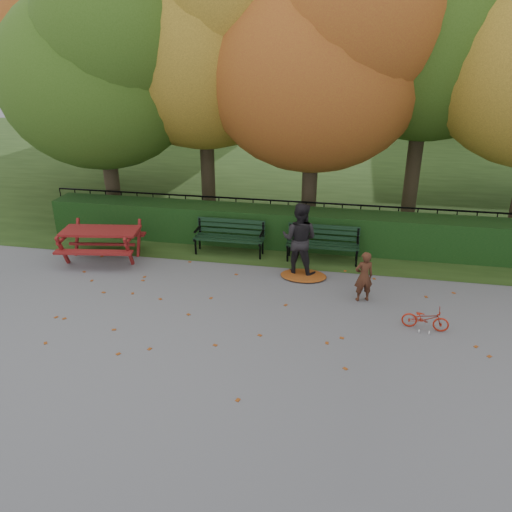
% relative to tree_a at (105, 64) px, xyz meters
% --- Properties ---
extents(ground, '(90.00, 90.00, 0.00)m').
position_rel_tree_a_xyz_m(ground, '(5.19, -5.58, -4.52)').
color(ground, slate).
rests_on(ground, ground).
extents(grass_strip, '(90.00, 90.00, 0.00)m').
position_rel_tree_a_xyz_m(grass_strip, '(5.19, 8.42, -4.52)').
color(grass_strip, '#213712').
rests_on(grass_strip, ground).
extents(building_left, '(10.00, 7.00, 15.00)m').
position_rel_tree_a_xyz_m(building_left, '(-3.81, 20.42, 2.98)').
color(building_left, tan).
rests_on(building_left, ground).
extents(building_right, '(9.00, 6.00, 12.00)m').
position_rel_tree_a_xyz_m(building_right, '(13.19, 22.42, 1.48)').
color(building_right, tan).
rests_on(building_right, ground).
extents(hedge, '(13.00, 0.90, 1.00)m').
position_rel_tree_a_xyz_m(hedge, '(5.19, -1.08, -4.02)').
color(hedge, black).
rests_on(hedge, ground).
extents(iron_fence, '(14.00, 0.04, 1.02)m').
position_rel_tree_a_xyz_m(iron_fence, '(5.19, -0.28, -3.98)').
color(iron_fence, black).
rests_on(iron_fence, ground).
extents(tree_a, '(5.88, 5.60, 7.48)m').
position_rel_tree_a_xyz_m(tree_a, '(0.00, 0.00, 0.00)').
color(tree_a, '#33271B').
rests_on(tree_a, ground).
extents(tree_b, '(6.72, 6.40, 8.79)m').
position_rel_tree_a_xyz_m(tree_b, '(2.74, 1.17, 0.88)').
color(tree_b, '#33271B').
rests_on(tree_b, ground).
extents(tree_c, '(6.30, 6.00, 8.00)m').
position_rel_tree_a_xyz_m(tree_c, '(6.02, 0.38, 0.30)').
color(tree_c, '#33271B').
rests_on(tree_c, ground).
extents(tree_d, '(7.14, 6.80, 9.58)m').
position_rel_tree_a_xyz_m(tree_d, '(9.07, 1.65, 1.46)').
color(tree_d, '#33271B').
rests_on(tree_d, ground).
extents(tree_f, '(6.93, 6.60, 9.19)m').
position_rel_tree_a_xyz_m(tree_f, '(-1.94, 3.66, 1.17)').
color(tree_f, '#33271B').
rests_on(tree_f, ground).
extents(bench_left, '(1.80, 0.57, 0.88)m').
position_rel_tree_a_xyz_m(bench_left, '(3.89, -1.88, -4.00)').
color(bench_left, black).
rests_on(bench_left, ground).
extents(bench_right, '(1.80, 0.57, 0.88)m').
position_rel_tree_a_xyz_m(bench_right, '(6.29, -1.88, -4.00)').
color(bench_right, black).
rests_on(bench_right, ground).
extents(picnic_table, '(2.08, 1.77, 0.92)m').
position_rel_tree_a_xyz_m(picnic_table, '(0.83, -2.91, -3.89)').
color(picnic_table, maroon).
rests_on(picnic_table, ground).
extents(leaf_pile, '(1.16, 0.86, 0.08)m').
position_rel_tree_a_xyz_m(leaf_pile, '(5.93, -2.98, -4.48)').
color(leaf_pile, brown).
rests_on(leaf_pile, ground).
extents(leaf_scatter, '(9.00, 5.70, 0.01)m').
position_rel_tree_a_xyz_m(leaf_scatter, '(5.19, -5.28, -4.51)').
color(leaf_scatter, brown).
rests_on(leaf_scatter, ground).
extents(child, '(0.47, 0.39, 1.12)m').
position_rel_tree_a_xyz_m(child, '(7.28, -3.88, -3.96)').
color(child, '#452316').
rests_on(child, ground).
extents(adult, '(0.96, 0.81, 1.76)m').
position_rel_tree_a_xyz_m(adult, '(5.79, -2.79, -3.64)').
color(adult, black).
rests_on(adult, ground).
extents(bicycle, '(0.91, 0.41, 0.46)m').
position_rel_tree_a_xyz_m(bicycle, '(8.45, -4.84, -4.29)').
color(bicycle, '#A9210F').
rests_on(bicycle, ground).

